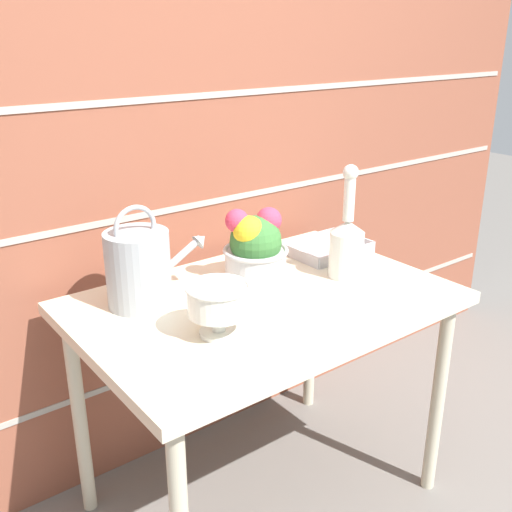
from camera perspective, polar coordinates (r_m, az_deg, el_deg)
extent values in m
plane|color=slate|center=(2.19, 0.63, -21.82)|extent=(12.00, 12.00, 0.00)
cube|color=brown|center=(2.03, -7.48, 9.81)|extent=(3.60, 0.08, 2.20)
cube|color=#A8A399|center=(2.27, -6.03, -9.52)|extent=(3.53, 0.00, 0.02)
cube|color=#A8A399|center=(2.04, -6.65, 4.68)|extent=(3.53, 0.00, 0.02)
cube|color=#A8A399|center=(1.97, -7.09, 14.77)|extent=(3.53, 0.00, 0.02)
cube|color=beige|center=(1.78, 0.72, -4.49)|extent=(1.09, 0.74, 0.04)
cylinder|color=beige|center=(2.09, 16.93, -12.91)|extent=(0.04, 0.04, 0.70)
cylinder|color=beige|center=(2.00, -16.46, -14.51)|extent=(0.04, 0.04, 0.70)
cylinder|color=beige|center=(2.44, 5.24, -6.90)|extent=(0.04, 0.04, 0.70)
cylinder|color=#9EA3A8|center=(1.72, -11.15, -1.23)|extent=(0.18, 0.18, 0.22)
cylinder|color=#9EA3A8|center=(1.78, -7.04, 0.15)|extent=(0.14, 0.02, 0.09)
cone|color=#9EA3A8|center=(1.80, -5.24, 1.59)|extent=(0.05, 0.05, 0.06)
torus|color=#9EA3A8|center=(1.68, -11.44, 2.69)|extent=(0.13, 0.01, 0.13)
cylinder|color=silver|center=(1.57, -3.56, -7.26)|extent=(0.10, 0.10, 0.01)
cylinder|color=silver|center=(1.55, -3.58, -6.26)|extent=(0.04, 0.04, 0.05)
sphere|color=silver|center=(1.55, -3.58, -6.18)|extent=(0.04, 0.04, 0.04)
cylinder|color=silver|center=(1.53, -3.63, -4.21)|extent=(0.16, 0.16, 0.07)
torus|color=silver|center=(1.51, -3.66, -2.96)|extent=(0.17, 0.17, 0.01)
cylinder|color=#BCBCC1|center=(1.88, -0.03, -0.88)|extent=(0.19, 0.19, 0.10)
torus|color=#BCBCC1|center=(1.86, -0.04, 0.54)|extent=(0.21, 0.21, 0.01)
sphere|color=#387033|center=(1.85, -0.04, 1.38)|extent=(0.16, 0.16, 0.16)
sphere|color=yellow|center=(1.81, -0.70, 2.37)|extent=(0.10, 0.10, 0.10)
sphere|color=#E03856|center=(1.81, -1.82, 3.38)|extent=(0.07, 0.07, 0.07)
sphere|color=#E03856|center=(1.85, 1.23, 3.45)|extent=(0.08, 0.08, 0.08)
cylinder|color=silver|center=(1.92, 8.57, 0.15)|extent=(0.11, 0.11, 0.15)
cone|color=silver|center=(1.89, 8.72, 2.80)|extent=(0.11, 0.11, 0.04)
cylinder|color=silver|center=(1.86, 8.87, 5.35)|extent=(0.03, 0.03, 0.14)
sphere|color=silver|center=(1.84, 9.01, 7.87)|extent=(0.05, 0.05, 0.05)
cube|color=#B7B7BC|center=(2.14, 6.79, 0.44)|extent=(0.27, 0.20, 0.01)
cube|color=#B7B7BC|center=(2.06, 8.72, 0.08)|extent=(0.27, 0.01, 0.04)
cube|color=#B7B7BC|center=(2.20, 5.01, 1.55)|extent=(0.27, 0.01, 0.04)
cube|color=#B7B7BC|center=(2.04, 4.11, 0.07)|extent=(0.01, 0.20, 0.04)
cube|color=#B7B7BC|center=(2.22, 9.29, 1.55)|extent=(0.01, 0.20, 0.04)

